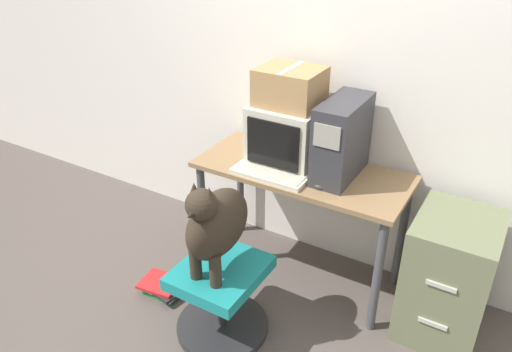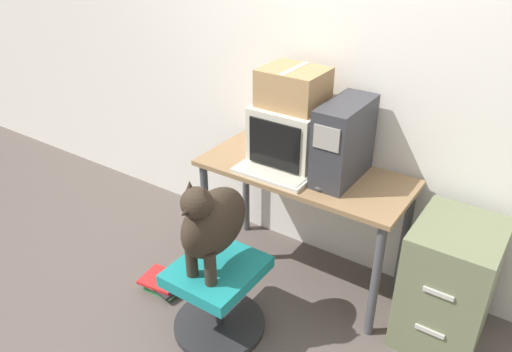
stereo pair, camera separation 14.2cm
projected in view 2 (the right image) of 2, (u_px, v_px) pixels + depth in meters
ground_plane at (277, 297)px, 3.12m from camera, size 12.00×12.00×0.00m
wall_back at (337, 70)px, 2.94m from camera, size 8.00×0.05×2.60m
desk at (303, 187)px, 3.00m from camera, size 1.27×0.56×0.78m
crt_monitor at (291, 134)px, 2.97m from camera, size 0.40×0.39×0.36m
pc_tower at (344, 141)px, 2.76m from camera, size 0.20×0.45×0.45m
keyboard at (271, 174)px, 2.87m from camera, size 0.45×0.18×0.03m
computer_mouse at (319, 188)px, 2.72m from camera, size 0.07×0.04×0.03m
office_chair at (218, 295)px, 2.79m from camera, size 0.53×0.53×0.45m
dog at (212, 222)px, 2.53m from camera, size 0.23×0.46×0.57m
filing_cabinet at (448, 284)px, 2.68m from camera, size 0.43×0.52×0.73m
cardboard_box at (293, 87)px, 2.83m from camera, size 0.36×0.30×0.22m
book_stack_floor at (163, 283)px, 3.17m from camera, size 0.30×0.23×0.08m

